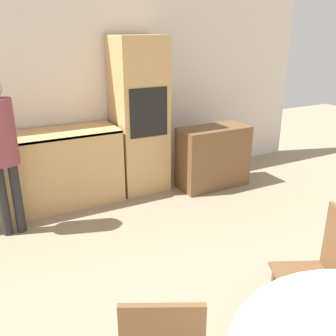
% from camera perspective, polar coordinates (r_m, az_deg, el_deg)
% --- Properties ---
extents(wall_back, '(7.08, 0.05, 2.60)m').
position_cam_1_polar(wall_back, '(4.89, -14.35, 11.11)').
color(wall_back, silver).
rests_on(wall_back, ground_plane).
extents(oven_unit, '(0.62, 0.59, 1.98)m').
position_cam_1_polar(oven_unit, '(4.86, -4.39, 7.89)').
color(oven_unit, tan).
rests_on(oven_unit, ground_plane).
extents(sideboard, '(0.95, 0.45, 0.83)m').
position_cam_1_polar(sideboard, '(5.10, 6.86, 1.68)').
color(sideboard, brown).
rests_on(sideboard, ground_plane).
extents(chair_far_right, '(0.53, 0.53, 0.94)m').
position_cam_1_polar(chair_far_right, '(2.78, 22.29, -14.16)').
color(chair_far_right, brown).
rests_on(chair_far_right, ground_plane).
extents(person_standing, '(0.30, 0.30, 1.61)m').
position_cam_1_polar(person_standing, '(4.00, -24.10, 3.61)').
color(person_standing, '#262628').
rests_on(person_standing, ground_plane).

